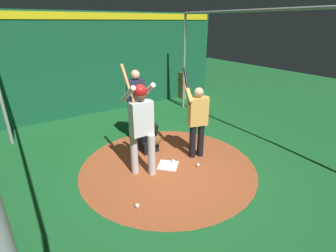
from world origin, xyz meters
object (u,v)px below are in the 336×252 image
(bat_rack, at_px, (181,86))
(baseball_1, at_px, (173,161))
(home_plate, at_px, (168,165))
(baseball_2, at_px, (137,206))
(batter, at_px, (141,121))
(umpire, at_px, (136,102))
(catcher, at_px, (149,138))
(visitor, at_px, (197,118))
(baseball_0, at_px, (198,165))

(bat_rack, distance_m, baseball_1, 5.21)
(home_plate, bearing_deg, baseball_2, -54.92)
(batter, relative_size, baseball_2, 29.84)
(umpire, relative_size, baseball_2, 25.17)
(catcher, bearing_deg, visitor, 44.54)
(baseball_0, bearing_deg, batter, -111.69)
(bat_rack, xyz_separation_m, baseball_1, (4.08, -3.20, -0.45))
(batter, bearing_deg, baseball_2, -33.97)
(visitor, xyz_separation_m, bat_rack, (-4.11, 2.58, -0.46))
(home_plate, bearing_deg, catcher, -179.52)
(visitor, height_order, baseball_0, visitor)
(baseball_1, height_order, baseball_2, same)
(home_plate, xyz_separation_m, batter, (-0.05, -0.59, 1.15))
(home_plate, distance_m, visitor, 1.23)
(catcher, height_order, baseball_2, catcher)
(home_plate, relative_size, baseball_0, 5.68)
(umpire, relative_size, baseball_0, 25.17)
(catcher, distance_m, bat_rack, 4.72)
(baseball_2, bearing_deg, baseball_1, 122.93)
(bat_rack, bearing_deg, visitor, -32.06)
(home_plate, relative_size, baseball_2, 5.68)
(baseball_0, xyz_separation_m, baseball_1, (-0.44, -0.36, 0.00))
(batter, height_order, baseball_2, batter)
(catcher, xyz_separation_m, baseball_1, (0.78, 0.18, -0.32))
(baseball_1, distance_m, baseball_2, 1.61)
(home_plate, distance_m, batter, 1.29)
(home_plate, relative_size, visitor, 0.21)
(batter, distance_m, baseball_2, 1.55)
(visitor, height_order, baseball_1, visitor)
(umpire, xyz_separation_m, visitor, (1.53, 0.72, -0.10))
(batter, height_order, baseball_1, batter)
(home_plate, distance_m, baseball_1, 0.18)
(visitor, relative_size, baseball_1, 27.29)
(catcher, bearing_deg, baseball_2, -35.35)
(visitor, bearing_deg, bat_rack, 165.38)
(batter, xyz_separation_m, bat_rack, (-4.08, 3.95, -0.67))
(batter, bearing_deg, catcher, 143.11)
(catcher, distance_m, visitor, 1.28)
(baseball_0, distance_m, baseball_1, 0.56)
(catcher, relative_size, baseball_0, 12.51)
(home_plate, bearing_deg, visitor, 91.11)
(batter, distance_m, umpire, 1.64)
(catcher, bearing_deg, baseball_1, 12.83)
(umpire, bearing_deg, visitor, 25.16)
(umpire, bearing_deg, batter, -23.73)
(home_plate, bearing_deg, baseball_0, 53.66)
(visitor, bearing_deg, baseball_0, -15.51)
(visitor, bearing_deg, catcher, -118.02)
(baseball_1, relative_size, baseball_2, 1.00)
(catcher, xyz_separation_m, umpire, (-0.72, 0.08, 0.70))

